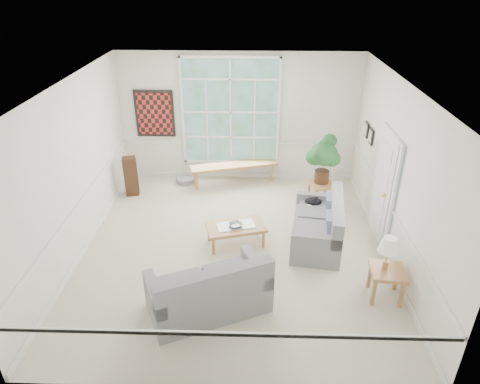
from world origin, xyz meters
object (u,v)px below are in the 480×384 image
object	(u,v)px
coffee_table	(236,235)
end_table	(321,193)
loveseat_right	(317,221)
side_table	(385,283)
loveseat_front	(208,284)

from	to	relation	value
coffee_table	end_table	distance (m)	2.41
coffee_table	end_table	bearing A→B (deg)	26.54
loveseat_right	end_table	xyz separation A→B (m)	(0.29, 1.51, -0.21)
coffee_table	side_table	world-z (taller)	side_table
coffee_table	end_table	world-z (taller)	end_table
loveseat_right	coffee_table	world-z (taller)	loveseat_right
loveseat_front	coffee_table	distance (m)	1.77
side_table	loveseat_front	bearing A→B (deg)	-173.03
coffee_table	side_table	bearing A→B (deg)	-45.78
loveseat_right	side_table	bearing A→B (deg)	-50.84
loveseat_front	end_table	bearing A→B (deg)	33.06
loveseat_front	loveseat_right	bearing A→B (deg)	20.37
loveseat_front	end_table	distance (m)	3.96
side_table	loveseat_right	bearing A→B (deg)	120.45
loveseat_right	loveseat_front	size ratio (longest dim) A/B	0.96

